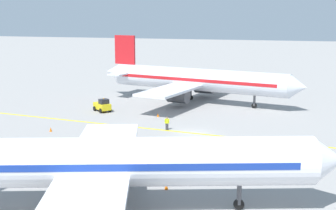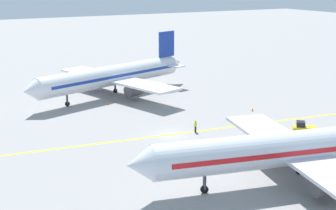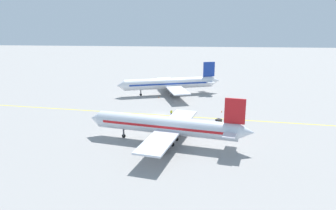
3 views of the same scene
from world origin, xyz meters
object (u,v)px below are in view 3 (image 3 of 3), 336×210
at_px(ground_crew_worker, 171,113).
at_px(airplane_at_gate, 168,126).
at_px(traffic_cone_by_wingtip, 159,97).
at_px(airplane_adjacent_stand, 170,84).
at_px(baggage_tug_white, 220,124).
at_px(traffic_cone_mid_apron, 222,111).
at_px(traffic_cone_near_nose, 183,124).

bearing_deg(ground_crew_worker, airplane_at_gate, -178.13).
relative_size(airplane_at_gate, traffic_cone_by_wingtip, 64.11).
relative_size(airplane_adjacent_stand, ground_crew_worker, 20.69).
height_order(baggage_tug_white, traffic_cone_mid_apron, baggage_tug_white).
bearing_deg(airplane_at_gate, ground_crew_worker, 1.87).
xyz_separation_m(ground_crew_worker, traffic_cone_near_nose, (-6.93, -3.31, -0.63)).
height_order(traffic_cone_mid_apron, traffic_cone_by_wingtip, same).
bearing_deg(airplane_at_gate, traffic_cone_near_nose, -12.67).
bearing_deg(baggage_tug_white, traffic_cone_by_wingtip, 32.92).
bearing_deg(traffic_cone_mid_apron, airplane_at_gate, 151.13).
bearing_deg(traffic_cone_mid_apron, airplane_adjacent_stand, 38.36).
xyz_separation_m(airplane_adjacent_stand, traffic_cone_by_wingtip, (-5.41, 3.25, -3.43)).
bearing_deg(traffic_cone_by_wingtip, traffic_cone_mid_apron, -127.42).
relative_size(airplane_adjacent_stand, baggage_tug_white, 10.60).
distance_m(airplane_adjacent_stand, traffic_cone_by_wingtip, 7.18).
bearing_deg(airplane_at_gate, airplane_adjacent_stand, 3.70).
xyz_separation_m(baggage_tug_white, traffic_cone_by_wingtip, (27.40, 17.73, -0.63)).
distance_m(airplane_at_gate, traffic_cone_by_wingtip, 38.84).
height_order(airplane_adjacent_stand, traffic_cone_near_nose, airplane_adjacent_stand).
bearing_deg(traffic_cone_mid_apron, ground_crew_worker, 108.99).
relative_size(baggage_tug_white, ground_crew_worker, 1.95).
xyz_separation_m(airplane_at_gate, traffic_cone_near_nose, (11.98, -2.69, -3.43)).
xyz_separation_m(baggage_tug_white, traffic_cone_mid_apron, (12.80, -1.35, -0.63)).
distance_m(airplane_at_gate, airplane_adjacent_stand, 43.70).
xyz_separation_m(airplane_at_gate, ground_crew_worker, (18.91, 0.62, -2.80)).
relative_size(traffic_cone_near_nose, traffic_cone_by_wingtip, 1.00).
height_order(airplane_at_gate, traffic_cone_mid_apron, airplane_at_gate).
bearing_deg(baggage_tug_white, airplane_adjacent_stand, 23.83).
bearing_deg(ground_crew_worker, baggage_tug_white, -123.42).
bearing_deg(airplane_adjacent_stand, ground_crew_worker, -174.89).
height_order(airplane_at_gate, ground_crew_worker, airplane_at_gate).
height_order(airplane_adjacent_stand, traffic_cone_mid_apron, airplane_adjacent_stand).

